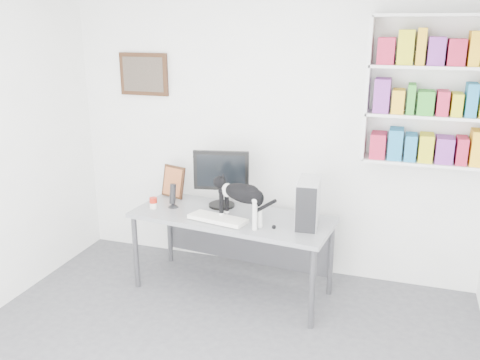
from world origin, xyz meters
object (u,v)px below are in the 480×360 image
Objects in this scene: soup_can at (153,203)px; cat at (242,203)px; monitor at (221,178)px; speaker at (173,195)px; pc_tower at (308,203)px; keyboard at (218,219)px; desk at (232,253)px; leaning_print at (173,181)px; bookshelf at (430,91)px.

cat reaches higher than soup_can.
speaker is (-0.42, -0.16, -0.16)m from monitor.
keyboard is at bearing -173.21° from pc_tower.
leaning_print is (-0.71, 0.31, 0.53)m from desk.
bookshelf is at bearing 22.26° from leaning_print.
speaker is at bearing -48.40° from leaning_print.
desk is 0.89m from pc_tower.
pc_tower is 0.56m from cat.
cat is (0.31, -0.36, -0.09)m from monitor.
cat is at bearing -155.56° from bookshelf.
keyboard is 0.69m from soup_can.
soup_can is at bearing -164.64° from cat.
bookshelf is at bearing 32.51° from keyboard.
pc_tower reaches higher than cat.
monitor is 0.48m from cat.
pc_tower is 1.28m from speaker.
bookshelf is at bearing 23.28° from speaker.
desk is at bearing 3.68° from soup_can.
speaker is 0.39× the size of cat.
desk is 0.94m from leaning_print.
speaker is (-2.15, -0.45, -0.99)m from bookshelf.
soup_can is at bearing -142.34° from speaker.
bookshelf reaches higher than monitor.
bookshelf reaches higher than desk.
speaker is 2.28× the size of soup_can.
leaning_print is 0.53× the size of cat.
soup_can is (-2.32, -0.54, -1.05)m from bookshelf.
monitor is at bearing 22.82° from soup_can.
keyboard is at bearing -158.50° from bookshelf.
soup_can is at bearing -167.00° from bookshelf.
monitor reaches higher than keyboard.
leaning_print is at bearing 162.50° from pc_tower.
bookshelf is at bearing 24.64° from pc_tower.
leaning_print is 3.15× the size of soup_can.
keyboard reaches higher than desk.
speaker is at bearing 26.31° from soup_can.
speaker is 0.73× the size of leaning_print.
bookshelf reaches higher than leaning_print.
leaning_print is at bearing 173.53° from cat.
speaker reaches higher than soup_can.
monitor is at bearing 153.61° from cat.
monitor is 1.37× the size of pc_tower.
bookshelf is 2.60m from soup_can.
soup_can is at bearing -168.62° from monitor.
bookshelf is 2.05× the size of cat.
cat reaches higher than speaker.
pc_tower is (0.85, -0.20, -0.07)m from monitor.
leaning_print is (-0.12, 0.28, 0.04)m from speaker.
cat is at bearing 10.93° from keyboard.
keyboard is 0.79m from pc_tower.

